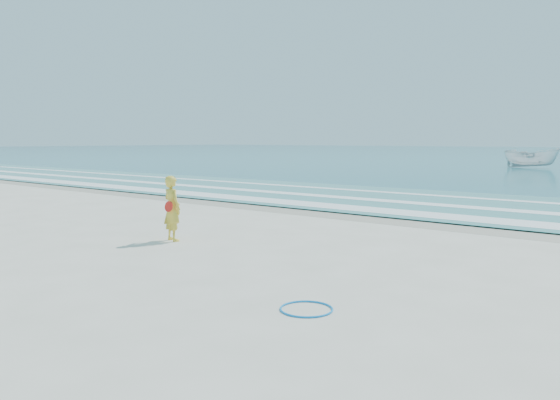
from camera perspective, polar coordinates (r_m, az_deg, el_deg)
The scene contains 9 objects.
ground at distance 11.46m, azimuth -13.59°, elevation -6.62°, with size 400.00×400.00×0.00m, color silver.
wet_sand at distance 18.30m, azimuth 9.25°, elevation -1.71°, with size 400.00×2.40×0.00m, color #B2A893.
shallow at distance 22.76m, azimuth 15.44°, elevation -0.19°, with size 400.00×10.00×0.01m, color #59B7AD.
foam_near at distance 19.43m, azimuth 11.14°, elevation -1.14°, with size 400.00×1.40×0.01m, color white.
foam_mid at distance 22.03m, azimuth 14.62°, elevation -0.36°, with size 400.00×0.90×0.01m, color white.
foam_far at distance 25.06m, azimuth 17.70°, elevation 0.33°, with size 400.00×0.60×0.01m, color white.
hoop at distance 8.32m, azimuth 2.77°, elevation -11.29°, with size 0.80×0.80×0.03m, color #0C85DD.
boat at distance 54.02m, azimuth 24.78°, elevation 4.01°, with size 1.71×4.55×1.76m, color silver.
woman at distance 13.91m, azimuth -11.19°, elevation -0.86°, with size 0.67×0.51×1.64m.
Camera 1 is at (8.86, -6.81, 2.53)m, focal length 35.00 mm.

